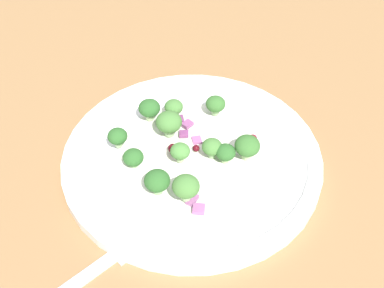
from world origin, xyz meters
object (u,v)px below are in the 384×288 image
broccoli_floret_1 (169,123)px  broccoli_floret_2 (226,153)px  broccoli_floret_0 (133,158)px  fork (69,287)px  plate (192,156)px

broccoli_floret_1 → broccoli_floret_2: bearing=-28.1°
broccoli_floret_0 → broccoli_floret_1: bearing=56.9°
broccoli_floret_0 → broccoli_floret_2: bearing=8.7°
broccoli_floret_0 → broccoli_floret_1: 5.56cm
broccoli_floret_0 → fork: (-3.36, -13.11, -2.29)cm
broccoli_floret_0 → broccoli_floret_2: size_ratio=1.03×
fork → plate: bearing=59.7°
broccoli_floret_1 → broccoli_floret_2: 6.90cm
broccoli_floret_1 → plate: bearing=-42.0°
broccoli_floret_0 → broccoli_floret_1: broccoli_floret_1 is taller
broccoli_floret_1 → fork: (-6.37, -17.72, -3.01)cm
plate → broccoli_floret_2: (3.44, -0.87, 1.80)cm
broccoli_floret_2 → fork: broccoli_floret_2 is taller
broccoli_floret_2 → fork: size_ratio=0.14×
plate → broccoli_floret_1: broccoli_floret_1 is taller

